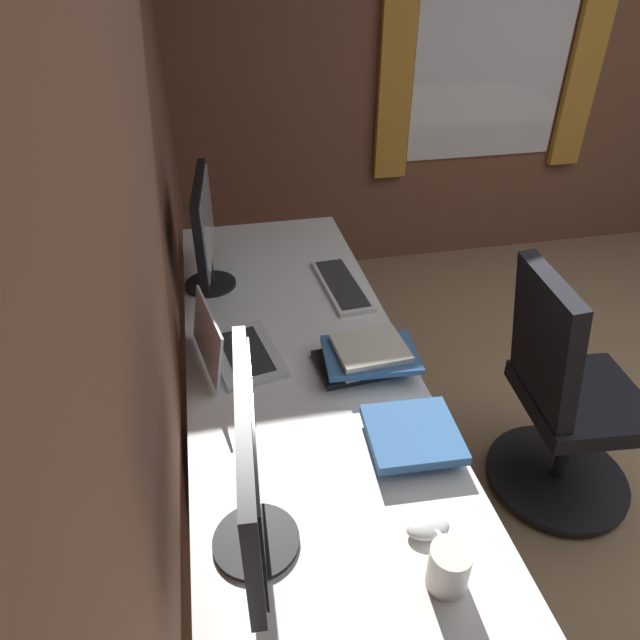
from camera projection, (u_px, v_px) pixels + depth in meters
The scene contains 16 objects.
wall_back at pixel (115, 290), 1.13m from camera, with size 5.32×0.10×2.60m, color brown.
wall_right at pixel (531, 51), 3.46m from camera, with size 0.10×4.98×2.60m, color brown.
window_panel at pixel (494, 53), 3.36m from camera, with size 0.02×0.98×1.24m, color white.
curtain_near at pixel (589, 50), 3.44m from camera, with size 0.05×0.20×1.40m, color gold.
curtain_far at pixel (397, 57), 3.23m from camera, with size 0.05×0.20×1.40m, color gold.
desk at pixel (305, 394), 1.81m from camera, with size 2.39×0.73×0.73m.
drawer_pedestal at pixel (309, 511), 1.83m from camera, with size 0.40×0.51×0.69m.
monitor_primary at pixel (204, 228), 2.12m from camera, with size 0.49×0.20×0.43m.
monitor_secondary at pixel (250, 470), 1.16m from camera, with size 0.52×0.20×0.43m.
laptop_leftmost at pixel (231, 347), 1.84m from camera, with size 0.37×0.30×0.20m.
keyboard_main at pixel (342, 285), 2.24m from camera, with size 0.43×0.17×0.02m.
mouse_main at pixel (428, 528), 1.31m from camera, with size 0.06×0.10×0.03m, color silver.
book_stack_near at pixel (367, 356), 1.81m from camera, with size 0.24×0.33×0.08m.
book_stack_far at pixel (412, 436), 1.54m from camera, with size 0.25×0.26×0.06m.
coffee_mug at pixel (448, 567), 1.19m from camera, with size 0.13×0.09×0.11m.
office_chair at pixel (563, 402), 2.09m from camera, with size 0.56×0.57×0.97m.
Camera 1 is at (-1.03, 2.04, 1.88)m, focal length 31.85 mm.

